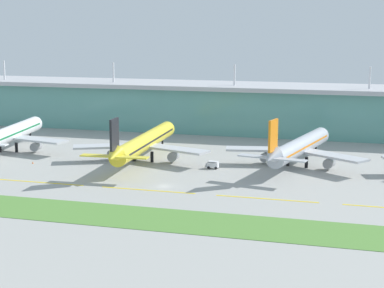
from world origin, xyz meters
name	(u,v)px	position (x,y,z in m)	size (l,w,h in m)	color
ground_plane	(164,186)	(0.00, 0.00, 0.00)	(600.00, 600.00, 0.00)	#9E9E99
terminal_building	(237,108)	(0.00, 102.70, 10.70)	(288.00, 34.00, 29.99)	#5B9E93
airliner_nearest	(9,134)	(-72.04, 34.73, 6.45)	(48.23, 61.41, 18.90)	silver
airliner_near_middle	(144,142)	(-17.84, 32.36, 6.45)	(48.74, 68.58, 18.90)	yellow
airliner_far_middle	(299,147)	(34.57, 38.22, 6.44)	(47.82, 59.65, 18.90)	#ADB2BC
taxiway_stripe_mid_west	(40,182)	(-37.00, -5.61, 0.02)	(28.00, 0.70, 0.04)	yellow
taxiway_stripe_centre	(148,190)	(-3.00, -5.61, 0.02)	(28.00, 0.70, 0.04)	yellow
taxiway_stripe_mid_east	(267,199)	(31.00, -5.61, 0.02)	(28.00, 0.70, 0.04)	yellow
grass_verge	(124,216)	(0.00, -31.05, 0.05)	(300.00, 18.00, 0.10)	#518438
baggage_cart	(213,165)	(8.09, 26.69, 1.26)	(3.73, 2.22, 2.48)	silver
safety_cone_left_wingtip	(33,162)	(-52.87, 17.78, 0.35)	(0.56, 0.56, 0.70)	orange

